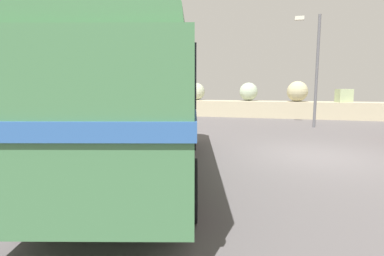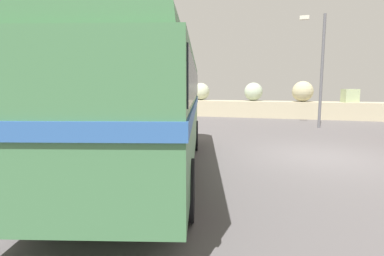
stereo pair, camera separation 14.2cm
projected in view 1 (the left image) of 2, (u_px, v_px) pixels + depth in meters
The scene contains 4 objects.
ground at pixel (316, 157), 8.93m from camera, with size 32.00×26.00×0.02m.
breakwater at pixel (295, 107), 20.10m from camera, with size 31.36×2.25×2.43m.
vintage_coach at pixel (142, 87), 6.96m from camera, with size 4.56×8.91×3.70m.
lamp_post at pixel (314, 64), 15.02m from camera, with size 1.21×0.36×5.55m.
Camera 1 is at (-1.21, -9.40, 2.05)m, focal length 28.35 mm.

